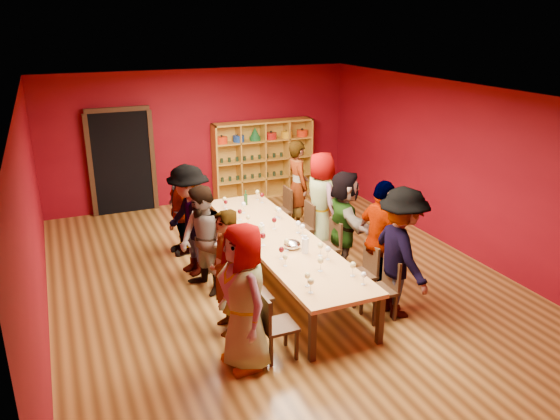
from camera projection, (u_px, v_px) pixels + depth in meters
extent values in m
cube|color=brown|center=(280.00, 281.00, 8.89)|extent=(7.10, 9.10, 0.02)
cube|color=#62040F|center=(202.00, 137.00, 12.29)|extent=(7.10, 0.02, 3.00)
cube|color=#62040F|center=(495.00, 347.00, 4.47)|extent=(7.10, 0.02, 3.00)
cube|color=#62040F|center=(32.00, 225.00, 7.09)|extent=(0.02, 9.10, 3.00)
cube|color=#62040F|center=(462.00, 169.00, 9.68)|extent=(0.02, 9.10, 3.00)
cube|color=silver|center=(280.00, 93.00, 7.88)|extent=(7.10, 9.10, 0.02)
cube|color=tan|center=(280.00, 240.00, 8.64)|extent=(1.10, 4.50, 0.06)
cube|color=black|center=(312.00, 336.00, 6.71)|extent=(0.08, 0.08, 0.69)
cube|color=black|center=(212.00, 222.00, 10.47)|extent=(0.08, 0.08, 0.69)
cube|color=black|center=(380.00, 320.00, 7.07)|extent=(0.08, 0.08, 0.69)
cube|color=black|center=(260.00, 215.00, 10.83)|extent=(0.08, 0.08, 0.69)
cube|color=black|center=(122.00, 163.00, 11.70)|extent=(1.20, 0.14, 2.20)
cube|color=black|center=(117.00, 109.00, 11.26)|extent=(1.32, 0.06, 0.10)
cube|color=black|center=(90.00, 167.00, 11.40)|extent=(0.10, 0.06, 2.20)
cube|color=black|center=(153.00, 161.00, 11.88)|extent=(0.10, 0.06, 2.20)
cube|color=#BD892A|center=(215.00, 164.00, 12.38)|extent=(0.04, 0.40, 1.80)
cube|color=#BD892A|center=(308.00, 154.00, 13.25)|extent=(0.04, 0.40, 1.80)
cube|color=#BD892A|center=(263.00, 122.00, 12.52)|extent=(2.40, 0.40, 0.04)
cube|color=#BD892A|center=(264.00, 195.00, 13.11)|extent=(2.40, 0.40, 0.04)
cube|color=#BD892A|center=(260.00, 157.00, 12.98)|extent=(2.40, 0.02, 1.80)
cube|color=#BD892A|center=(264.00, 178.00, 12.96)|extent=(2.36, 0.38, 0.03)
cube|color=#BD892A|center=(263.00, 159.00, 12.81)|extent=(2.36, 0.38, 0.03)
cube|color=#BD892A|center=(263.00, 140.00, 12.66)|extent=(2.36, 0.38, 0.03)
cube|color=#BD892A|center=(239.00, 162.00, 12.59)|extent=(0.03, 0.38, 1.76)
cube|color=#BD892A|center=(263.00, 159.00, 12.81)|extent=(0.03, 0.38, 1.76)
cube|color=#BD892A|center=(287.00, 157.00, 13.03)|extent=(0.03, 0.38, 1.76)
cylinder|color=#EF350E|center=(222.00, 140.00, 12.26)|extent=(0.26, 0.26, 0.15)
sphere|color=black|center=(222.00, 136.00, 12.23)|extent=(0.05, 0.05, 0.05)
cylinder|color=#163C99|center=(239.00, 139.00, 12.41)|extent=(0.26, 0.26, 0.15)
sphere|color=black|center=(238.00, 134.00, 12.38)|extent=(0.05, 0.05, 0.05)
cylinder|color=#175F2C|center=(255.00, 139.00, 12.57)|extent=(0.26, 0.26, 0.08)
cone|color=#175F2C|center=(255.00, 132.00, 12.52)|extent=(0.24, 0.24, 0.22)
cylinder|color=#B61814|center=(271.00, 136.00, 12.70)|extent=(0.26, 0.26, 0.15)
sphere|color=black|center=(271.00, 132.00, 12.67)|extent=(0.05, 0.05, 0.05)
cylinder|color=yellow|center=(287.00, 134.00, 12.85)|extent=(0.26, 0.26, 0.15)
sphere|color=black|center=(287.00, 130.00, 12.82)|extent=(0.05, 0.05, 0.05)
cylinder|color=#EF350E|center=(302.00, 133.00, 13.00)|extent=(0.26, 0.26, 0.15)
sphere|color=black|center=(302.00, 129.00, 12.97)|extent=(0.05, 0.05, 0.05)
cylinder|color=black|center=(222.00, 180.00, 12.56)|extent=(0.07, 0.07, 0.10)
cylinder|color=black|center=(230.00, 179.00, 12.63)|extent=(0.07, 0.07, 0.10)
cylinder|color=black|center=(238.00, 178.00, 12.70)|extent=(0.07, 0.07, 0.10)
cylinder|color=black|center=(245.00, 177.00, 12.77)|extent=(0.07, 0.07, 0.10)
cylinder|color=black|center=(252.00, 176.00, 12.84)|extent=(0.07, 0.07, 0.10)
cylinder|color=black|center=(260.00, 175.00, 12.90)|extent=(0.07, 0.07, 0.10)
cylinder|color=black|center=(267.00, 174.00, 12.97)|extent=(0.07, 0.07, 0.10)
cylinder|color=black|center=(274.00, 174.00, 13.04)|extent=(0.07, 0.07, 0.10)
cylinder|color=black|center=(281.00, 173.00, 13.11)|extent=(0.07, 0.07, 0.10)
cylinder|color=black|center=(288.00, 172.00, 13.18)|extent=(0.07, 0.07, 0.10)
cylinder|color=black|center=(295.00, 171.00, 13.25)|extent=(0.07, 0.07, 0.10)
cylinder|color=black|center=(302.00, 170.00, 13.31)|extent=(0.07, 0.07, 0.10)
cylinder|color=black|center=(222.00, 161.00, 12.41)|extent=(0.07, 0.07, 0.10)
cylinder|color=black|center=(229.00, 160.00, 12.48)|extent=(0.07, 0.07, 0.10)
cylinder|color=black|center=(237.00, 159.00, 12.55)|extent=(0.07, 0.07, 0.10)
cylinder|color=black|center=(245.00, 158.00, 12.62)|extent=(0.07, 0.07, 0.10)
cylinder|color=black|center=(252.00, 158.00, 12.69)|extent=(0.07, 0.07, 0.10)
cylinder|color=black|center=(260.00, 157.00, 12.75)|extent=(0.07, 0.07, 0.10)
cylinder|color=black|center=(267.00, 156.00, 12.82)|extent=(0.07, 0.07, 0.10)
cylinder|color=black|center=(274.00, 155.00, 12.89)|extent=(0.07, 0.07, 0.10)
cylinder|color=black|center=(281.00, 155.00, 12.96)|extent=(0.07, 0.07, 0.10)
cylinder|color=black|center=(288.00, 154.00, 13.03)|extent=(0.07, 0.07, 0.10)
cylinder|color=black|center=(295.00, 153.00, 13.10)|extent=(0.07, 0.07, 0.10)
cylinder|color=black|center=(302.00, 152.00, 13.16)|extent=(0.07, 0.07, 0.10)
cube|color=black|center=(279.00, 326.00, 6.78)|extent=(0.42, 0.42, 0.04)
cube|color=black|center=(264.00, 312.00, 6.63)|extent=(0.04, 0.40, 0.44)
cube|color=black|center=(271.00, 351.00, 6.64)|extent=(0.04, 0.04, 0.41)
cube|color=black|center=(297.00, 345.00, 6.77)|extent=(0.04, 0.04, 0.41)
cube|color=black|center=(261.00, 337.00, 6.94)|extent=(0.04, 0.04, 0.41)
cube|color=black|center=(286.00, 332.00, 7.06)|extent=(0.04, 0.04, 0.41)
imported|color=#49494E|center=(244.00, 297.00, 6.45)|extent=(0.59, 0.96, 1.85)
cube|color=black|center=(255.00, 296.00, 7.50)|extent=(0.42, 0.42, 0.04)
cube|color=black|center=(241.00, 283.00, 7.35)|extent=(0.04, 0.40, 0.44)
cube|color=black|center=(248.00, 319.00, 7.37)|extent=(0.04, 0.04, 0.41)
cube|color=black|center=(271.00, 313.00, 7.50)|extent=(0.04, 0.04, 0.41)
cube|color=black|center=(240.00, 307.00, 7.66)|extent=(0.04, 0.04, 0.41)
cube|color=black|center=(262.00, 302.00, 7.79)|extent=(0.04, 0.04, 0.41)
imported|color=pink|center=(225.00, 272.00, 7.21)|extent=(0.49, 0.66, 1.73)
cube|color=black|center=(228.00, 262.00, 8.54)|extent=(0.42, 0.42, 0.04)
cube|color=black|center=(216.00, 250.00, 8.38)|extent=(0.04, 0.40, 0.44)
cube|color=black|center=(222.00, 282.00, 8.40)|extent=(0.04, 0.04, 0.41)
cube|color=black|center=(242.00, 278.00, 8.53)|extent=(0.04, 0.04, 0.41)
cube|color=black|center=(215.00, 273.00, 8.69)|extent=(0.04, 0.04, 0.41)
cube|color=black|center=(235.00, 269.00, 8.82)|extent=(0.04, 0.04, 0.41)
imported|color=beige|center=(203.00, 241.00, 8.25)|extent=(0.68, 0.93, 1.70)
cube|color=black|center=(215.00, 245.00, 9.18)|extent=(0.42, 0.42, 0.04)
cube|color=black|center=(203.00, 233.00, 9.03)|extent=(0.04, 0.40, 0.44)
cube|color=black|center=(208.00, 263.00, 9.05)|extent=(0.04, 0.04, 0.41)
cube|color=black|center=(228.00, 259.00, 9.17)|extent=(0.04, 0.04, 0.41)
cube|color=black|center=(203.00, 255.00, 9.34)|extent=(0.04, 0.04, 0.41)
cube|color=black|center=(222.00, 252.00, 9.47)|extent=(0.04, 0.04, 0.41)
imported|color=#505055|center=(190.00, 220.00, 8.87)|extent=(0.81, 1.29, 1.86)
cube|color=black|center=(200.00, 227.00, 9.96)|extent=(0.42, 0.42, 0.04)
cube|color=black|center=(190.00, 216.00, 9.81)|extent=(0.04, 0.40, 0.44)
cube|color=black|center=(194.00, 243.00, 9.82)|extent=(0.04, 0.04, 0.41)
cube|color=black|center=(213.00, 240.00, 9.95)|extent=(0.04, 0.04, 0.41)
cube|color=black|center=(190.00, 237.00, 10.12)|extent=(0.04, 0.04, 0.41)
cube|color=black|center=(207.00, 234.00, 10.24)|extent=(0.04, 0.04, 0.41)
imported|color=#4E4F54|center=(180.00, 211.00, 9.70)|extent=(0.54, 0.98, 1.59)
cube|color=black|center=(379.00, 291.00, 7.65)|extent=(0.42, 0.42, 0.04)
cube|color=black|center=(392.00, 273.00, 7.64)|extent=(0.04, 0.40, 0.44)
cube|color=black|center=(374.00, 313.00, 7.51)|extent=(0.04, 0.04, 0.41)
cube|color=black|center=(395.00, 308.00, 7.64)|extent=(0.04, 0.04, 0.41)
cube|color=black|center=(362.00, 302.00, 7.81)|extent=(0.04, 0.04, 0.41)
cube|color=black|center=(382.00, 297.00, 7.94)|extent=(0.04, 0.04, 0.41)
imported|color=#151D39|center=(401.00, 253.00, 7.60)|extent=(0.62, 1.27, 1.90)
cube|color=black|center=(359.00, 275.00, 8.11)|extent=(0.42, 0.42, 0.04)
cube|color=black|center=(371.00, 258.00, 8.10)|extent=(0.04, 0.40, 0.44)
cube|color=black|center=(355.00, 296.00, 7.98)|extent=(0.04, 0.04, 0.41)
cube|color=black|center=(374.00, 291.00, 8.10)|extent=(0.04, 0.04, 0.41)
cube|color=black|center=(343.00, 286.00, 8.27)|extent=(0.04, 0.04, 0.41)
cube|color=black|center=(363.00, 282.00, 8.40)|extent=(0.04, 0.04, 0.41)
imported|color=#CF8B8F|center=(381.00, 241.00, 8.08)|extent=(0.56, 1.11, 1.85)
cube|color=black|center=(325.00, 248.00, 9.07)|extent=(0.42, 0.42, 0.04)
cube|color=black|center=(336.00, 233.00, 9.06)|extent=(0.04, 0.40, 0.44)
cube|color=black|center=(320.00, 266.00, 8.93)|extent=(0.04, 0.04, 0.41)
cube|color=black|center=(339.00, 262.00, 9.06)|extent=(0.04, 0.04, 0.41)
cube|color=black|center=(311.00, 258.00, 9.23)|extent=(0.04, 0.04, 0.41)
cube|color=black|center=(329.00, 255.00, 9.35)|extent=(0.04, 0.04, 0.41)
imported|color=tan|center=(344.00, 221.00, 9.05)|extent=(0.71, 1.65, 1.72)
cube|color=black|center=(300.00, 228.00, 9.92)|extent=(0.42, 0.42, 0.04)
cube|color=black|center=(310.00, 214.00, 9.91)|extent=(0.04, 0.40, 0.44)
cube|color=black|center=(295.00, 244.00, 9.78)|extent=(0.04, 0.04, 0.41)
cube|color=black|center=(312.00, 241.00, 9.91)|extent=(0.04, 0.04, 0.41)
cube|color=black|center=(288.00, 238.00, 10.08)|extent=(0.04, 0.04, 0.41)
cube|color=black|center=(304.00, 235.00, 10.20)|extent=(0.04, 0.04, 0.41)
imported|color=#131634|center=(321.00, 201.00, 9.91)|extent=(0.51, 0.89, 1.80)
cube|color=black|center=(279.00, 211.00, 10.78)|extent=(0.42, 0.42, 0.04)
cube|color=black|center=(288.00, 198.00, 10.77)|extent=(0.04, 0.40, 0.44)
cube|color=black|center=(274.00, 226.00, 10.65)|extent=(0.04, 0.04, 0.41)
cube|color=black|center=(290.00, 223.00, 10.77)|extent=(0.04, 0.04, 0.41)
cube|color=black|center=(268.00, 220.00, 10.94)|extent=(0.04, 0.04, 0.41)
cube|color=black|center=(283.00, 218.00, 11.07)|extent=(0.04, 0.04, 0.41)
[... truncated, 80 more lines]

